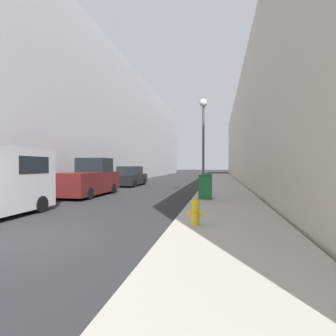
% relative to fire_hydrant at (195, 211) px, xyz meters
% --- Properties ---
extents(ground_plane, '(200.00, 200.00, 0.00)m').
position_rel_fire_hydrant_xyz_m(ground_plane, '(-4.38, -2.09, -0.52)').
color(ground_plane, '#2D2D30').
extents(sidewalk_right, '(3.38, 60.00, 0.13)m').
position_rel_fire_hydrant_xyz_m(sidewalk_right, '(0.99, 15.91, -0.46)').
color(sidewalk_right, '#B7B2A8').
rests_on(sidewalk_right, ground).
extents(building_left_glass, '(12.00, 60.00, 13.43)m').
position_rel_fire_hydrant_xyz_m(building_left_glass, '(-15.26, 23.91, 6.19)').
color(building_left_glass, '#BCBCC1').
rests_on(building_left_glass, ground).
extents(building_right_stone, '(12.00, 60.00, 11.08)m').
position_rel_fire_hydrant_xyz_m(building_right_stone, '(8.79, 23.91, 5.02)').
color(building_right_stone, beige).
rests_on(building_right_stone, ground).
extents(fire_hydrant, '(0.48, 0.37, 0.76)m').
position_rel_fire_hydrant_xyz_m(fire_hydrant, '(0.00, 0.00, 0.00)').
color(fire_hydrant, yellow).
rests_on(fire_hydrant, sidewalk_right).
extents(trash_bin, '(0.68, 0.65, 1.22)m').
position_rel_fire_hydrant_xyz_m(trash_bin, '(-0.01, 5.92, 0.23)').
color(trash_bin, '#1E7538').
rests_on(trash_bin, sidewalk_right).
extents(lamppost, '(0.49, 0.49, 5.77)m').
position_rel_fire_hydrant_xyz_m(lamppost, '(-0.29, 8.74, 3.44)').
color(lamppost, '#4C4C51').
rests_on(lamppost, sidewalk_right).
extents(pickup_truck, '(2.06, 5.02, 2.27)m').
position_rel_fire_hydrant_xyz_m(pickup_truck, '(-7.00, 7.02, 0.43)').
color(pickup_truck, '#561919').
rests_on(pickup_truck, ground).
extents(parked_sedan_near, '(1.93, 4.69, 1.73)m').
position_rel_fire_hydrant_xyz_m(parked_sedan_near, '(-7.08, 14.66, 0.26)').
color(parked_sedan_near, black).
rests_on(parked_sedan_near, ground).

